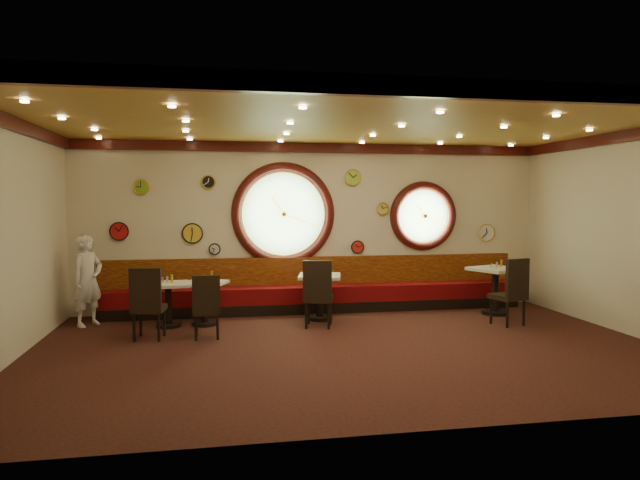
{
  "coord_description": "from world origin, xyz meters",
  "views": [
    {
      "loc": [
        -1.84,
        -7.83,
        2.11
      ],
      "look_at": [
        -0.28,
        0.8,
        1.5
      ],
      "focal_mm": 32.0,
      "sensor_mm": 36.0,
      "label": 1
    }
  ],
  "objects": [
    {
      "name": "floor",
      "position": [
        0.0,
        0.0,
        0.0
      ],
      "size": [
        9.0,
        6.0,
        0.0
      ],
      "primitive_type": "cube",
      "color": "black",
      "rests_on": "ground"
    },
    {
      "name": "ceiling",
      "position": [
        0.0,
        0.0,
        3.2
      ],
      "size": [
        9.0,
        6.0,
        0.02
      ],
      "primitive_type": "cube",
      "color": "#B39232",
      "rests_on": "wall_back"
    },
    {
      "name": "wall_back",
      "position": [
        0.0,
        3.0,
        1.6
      ],
      "size": [
        9.0,
        0.02,
        3.2
      ],
      "primitive_type": "cube",
      "color": "beige",
      "rests_on": "floor"
    },
    {
      "name": "wall_front",
      "position": [
        0.0,
        -3.0,
        1.6
      ],
      "size": [
        9.0,
        0.02,
        3.2
      ],
      "primitive_type": "cube",
      "color": "beige",
      "rests_on": "floor"
    },
    {
      "name": "wall_left",
      "position": [
        -4.5,
        0.0,
        1.6
      ],
      "size": [
        0.02,
        6.0,
        3.2
      ],
      "primitive_type": "cube",
      "color": "beige",
      "rests_on": "floor"
    },
    {
      "name": "wall_right",
      "position": [
        4.5,
        0.0,
        1.6
      ],
      "size": [
        0.02,
        6.0,
        3.2
      ],
      "primitive_type": "cube",
      "color": "beige",
      "rests_on": "floor"
    },
    {
      "name": "molding_back",
      "position": [
        0.0,
        2.95,
        3.11
      ],
      "size": [
        9.0,
        0.1,
        0.18
      ],
      "primitive_type": "cube",
      "color": "#3A0D0A",
      "rests_on": "wall_back"
    },
    {
      "name": "molding_front",
      "position": [
        0.0,
        -2.95,
        3.11
      ],
      "size": [
        9.0,
        0.1,
        0.18
      ],
      "primitive_type": "cube",
      "color": "#3A0D0A",
      "rests_on": "wall_back"
    },
    {
      "name": "molding_left",
      "position": [
        -4.45,
        0.0,
        3.11
      ],
      "size": [
        0.1,
        6.0,
        0.18
      ],
      "primitive_type": "cube",
      "color": "#3A0D0A",
      "rests_on": "wall_back"
    },
    {
      "name": "molding_right",
      "position": [
        4.45,
        0.0,
        3.11
      ],
      "size": [
        0.1,
        6.0,
        0.18
      ],
      "primitive_type": "cube",
      "color": "#3A0D0A",
      "rests_on": "wall_back"
    },
    {
      "name": "banquette_base",
      "position": [
        0.0,
        2.72,
        0.1
      ],
      "size": [
        8.0,
        0.55,
        0.2
      ],
      "primitive_type": "cube",
      "color": "black",
      "rests_on": "floor"
    },
    {
      "name": "banquette_seat",
      "position": [
        0.0,
        2.72,
        0.35
      ],
      "size": [
        8.0,
        0.55,
        0.3
      ],
      "primitive_type": "cube",
      "color": "#5E080C",
      "rests_on": "banquette_base"
    },
    {
      "name": "banquette_back",
      "position": [
        0.0,
        2.94,
        0.75
      ],
      "size": [
        8.0,
        0.1,
        0.55
      ],
      "primitive_type": "cube",
      "color": "#5C0E07",
      "rests_on": "wall_back"
    },
    {
      "name": "porthole_left_glass",
      "position": [
        -0.6,
        3.0,
        1.85
      ],
      "size": [
        1.66,
        0.02,
        1.66
      ],
      "primitive_type": "cylinder",
      "rotation": [
        1.57,
        0.0,
        0.0
      ],
      "color": "#9AD07C",
      "rests_on": "wall_back"
    },
    {
      "name": "porthole_left_frame",
      "position": [
        -0.6,
        2.98,
        1.85
      ],
      "size": [
        1.98,
        0.18,
        1.98
      ],
      "primitive_type": "torus",
      "rotation": [
        1.57,
        0.0,
        0.0
      ],
      "color": "#3A0D0A",
      "rests_on": "wall_back"
    },
    {
      "name": "porthole_left_ring",
      "position": [
        -0.6,
        2.95,
        1.85
      ],
      "size": [
        1.61,
        0.03,
        1.61
      ],
      "primitive_type": "torus",
      "rotation": [
        1.57,
        0.0,
        0.0
      ],
      "color": "gold",
      "rests_on": "wall_back"
    },
    {
      "name": "porthole_right_glass",
      "position": [
        2.2,
        3.0,
        1.8
      ],
      "size": [
        1.1,
        0.02,
        1.1
      ],
      "primitive_type": "cylinder",
      "rotation": [
        1.57,
        0.0,
        0.0
      ],
      "color": "#9AD07C",
      "rests_on": "wall_back"
    },
    {
      "name": "porthole_right_frame",
      "position": [
        2.2,
        2.98,
        1.8
      ],
      "size": [
        1.38,
        0.18,
        1.38
      ],
      "primitive_type": "torus",
      "rotation": [
        1.57,
        0.0,
        0.0
      ],
      "color": "#3A0D0A",
      "rests_on": "wall_back"
    },
    {
      "name": "porthole_right_ring",
      "position": [
        2.2,
        2.95,
        1.8
      ],
      "size": [
        1.09,
        0.03,
        1.09
      ],
      "primitive_type": "torus",
      "rotation": [
        1.57,
        0.0,
        0.0
      ],
      "color": "gold",
      "rests_on": "wall_back"
    },
    {
      "name": "wall_clock_0",
      "position": [
        3.55,
        2.96,
        1.45
      ],
      "size": [
        0.34,
        0.03,
        0.34
      ],
      "primitive_type": "cylinder",
      "rotation": [
        1.57,
        0.0,
        0.0
      ],
      "color": "white",
      "rests_on": "wall_back"
    },
    {
      "name": "wall_clock_1",
      "position": [
        0.75,
        2.96,
        2.55
      ],
      "size": [
        0.3,
        0.03,
        0.3
      ],
      "primitive_type": "cylinder",
      "rotation": [
        1.57,
        0.0,
        0.0
      ],
      "color": "#99D041",
      "rests_on": "wall_back"
    },
    {
      "name": "wall_clock_2",
      "position": [
        -2.3,
        2.96,
        1.5
      ],
      "size": [
        0.36,
        0.03,
        0.36
      ],
      "primitive_type": "cylinder",
      "rotation": [
        1.57,
        0.0,
        0.0
      ],
      "color": "gold",
      "rests_on": "wall_back"
    },
    {
      "name": "wall_clock_3",
      "position": [
        -1.9,
        2.96,
        1.2
      ],
      "size": [
        0.2,
        0.03,
        0.2
      ],
      "primitive_type": "cylinder",
      "rotation": [
        1.57,
        0.0,
        0.0
      ],
      "color": "silver",
      "rests_on": "wall_back"
    },
    {
      "name": "wall_clock_4",
      "position": [
        -2.0,
        2.96,
        2.45
      ],
      "size": [
        0.24,
        0.03,
        0.24
      ],
      "primitive_type": "cylinder",
      "rotation": [
        1.57,
        0.0,
        0.0
      ],
      "color": "black",
      "rests_on": "wall_back"
    },
    {
      "name": "wall_clock_5",
      "position": [
        0.85,
        2.96,
        1.2
      ],
      "size": [
        0.24,
        0.03,
        0.24
      ],
      "primitive_type": "cylinder",
      "rotation": [
        1.57,
        0.0,
        0.0
      ],
      "color": "red",
      "rests_on": "wall_back"
    },
    {
      "name": "wall_clock_6",
      "position": [
        1.35,
        2.96,
        1.95
      ],
      "size": [
        0.22,
        0.03,
        0.22
      ],
      "primitive_type": "cylinder",
      "rotation": [
        1.57,
        0.0,
        0.0
      ],
      "color": "#CFCA45",
      "rests_on": "wall_back"
    },
    {
      "name": "wall_clock_7",
      "position": [
        -3.6,
        2.96,
        1.55
      ],
      "size": [
        0.32,
        0.03,
        0.32
      ],
      "primitive_type": "cylinder",
      "rotation": [
        1.57,
        0.0,
        0.0
      ],
      "color": "red",
      "rests_on": "wall_back"
    },
    {
      "name": "wall_clock_8",
      "position": [
        -3.2,
        2.96,
        2.35
      ],
      "size": [
        0.26,
        0.03,
        0.26
      ],
      "primitive_type": "cylinder",
      "rotation": [
        1.57,
        0.0,
        0.0
      ],
      "color": "#7DBB25",
      "rests_on": "wall_back"
    },
    {
      "name": "table_a",
      "position": [
        -2.66,
        1.86,
        0.47
      ],
      "size": [
        0.73,
        0.73,
        0.74
      ],
      "color": "black",
      "rests_on": "floor"
    },
    {
      "name": "table_b",
      "position": [
        -2.08,
        1.9,
        0.47
      ],
      "size": [
        0.88,
        0.88,
        0.74
      ],
      "color": "black",
      "rests_on": "floor"
    },
    {
      "name": "table_c",
      "position": [
        -0.08,
        1.99,
        0.5
      ],
      "size": [
        0.86,
        0.86,
        0.8
      ],
      "color": "black",
      "rests_on": "floor"
    },
    {
      "name": "table_d",
      "position": [
        3.21,
        1.88,
        0.55
      ],
      "size": [
        1.04,
        1.04,
        0.87
      ],
      "color": "black",
      "rests_on": "floor"
    },
    {
      "name": "chair_a",
      "position": [
        -2.9,
        0.97,
        0.63
      ],
      "size": [
        0.52,
        0.52,
        0.69
      ],
      "rotation": [
        0.0,
        0.0,
        -0.13
      ],
      "color": "black",
      "rests_on": "floor"
    },
    {
      "name": "chair_b",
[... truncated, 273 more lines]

